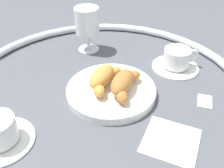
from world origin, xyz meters
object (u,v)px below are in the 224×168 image
at_px(juice_glass_left, 87,23).
at_px(croissant_large, 103,78).
at_px(coffee_cup_far, 177,60).
at_px(folded_napkin, 171,140).
at_px(sugar_packet, 205,101).
at_px(croissant_small, 124,83).
at_px(pastry_plate, 112,90).

bearing_deg(juice_glass_left, croissant_large, 48.05).
distance_m(coffee_cup_far, folded_napkin, 0.29).
xyz_separation_m(coffee_cup_far, sugar_packet, (0.11, 0.12, -0.02)).
xyz_separation_m(croissant_small, folded_napkin, (0.07, 0.16, -0.04)).
xyz_separation_m(croissant_large, juice_glass_left, (-0.15, -0.17, 0.05)).
distance_m(croissant_large, croissant_small, 0.05).
bearing_deg(folded_napkin, pastry_plate, -108.10).
relative_size(croissant_large, sugar_packet, 2.70).
distance_m(coffee_cup_far, juice_glass_left, 0.29).
relative_size(croissant_small, coffee_cup_far, 0.98).
relative_size(coffee_cup_far, folded_napkin, 1.24).
xyz_separation_m(coffee_cup_far, juice_glass_left, (0.06, -0.28, 0.07)).
bearing_deg(croissant_small, croissant_large, -78.25).
distance_m(coffee_cup_far, sugar_packet, 0.16).
bearing_deg(croissant_small, folded_napkin, 66.86).
relative_size(pastry_plate, sugar_packet, 4.54).
bearing_deg(sugar_packet, croissant_large, -82.70).
height_order(croissant_small, coffee_cup_far, croissant_small).
xyz_separation_m(pastry_plate, croissant_small, (-0.01, 0.03, 0.03)).
bearing_deg(pastry_plate, croissant_small, 101.74).
bearing_deg(croissant_large, pastry_plate, 101.76).
bearing_deg(juice_glass_left, croissant_small, 57.63).
distance_m(croissant_small, sugar_packet, 0.20).
height_order(pastry_plate, juice_glass_left, juice_glass_left).
bearing_deg(croissant_large, folded_napkin, 75.04).
relative_size(coffee_cup_far, sugar_packet, 2.72).
relative_size(croissant_small, sugar_packet, 2.67).
bearing_deg(coffee_cup_far, pastry_plate, -22.82).
xyz_separation_m(pastry_plate, coffee_cup_far, (-0.21, 0.09, 0.01)).
xyz_separation_m(pastry_plate, folded_napkin, (0.06, 0.19, -0.01)).
bearing_deg(coffee_cup_far, croissant_large, -27.64).
height_order(croissant_large, croissant_small, same).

